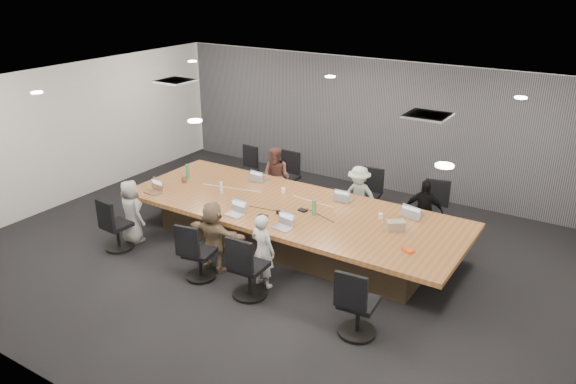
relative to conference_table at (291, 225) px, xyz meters
The scene contains 38 objects.
floor 0.64m from the conference_table, 90.00° to the right, with size 10.00×8.00×0.00m, color black.
ceiling 2.45m from the conference_table, 90.00° to the right, with size 10.00×8.00×0.00m, color white.
wall_back 3.64m from the conference_table, 90.00° to the left, with size 10.00×2.80×0.00m, color beige.
wall_front 4.61m from the conference_table, 90.00° to the right, with size 10.00×2.80×0.00m, color beige.
wall_left 5.12m from the conference_table, behind, with size 8.00×2.80×0.00m, color beige.
curtain 3.56m from the conference_table, 90.00° to the left, with size 9.80×0.04×2.80m, color #515159.
conference_table is the anchor object (origin of this frame).
chair_0 2.80m from the conference_table, 142.63° to the left, with size 0.49×0.49×0.72m, color black, non-canonical shape.
chair_1 2.08m from the conference_table, 125.09° to the left, with size 0.56×0.56×0.82m, color black, non-canonical shape.
chair_2 1.82m from the conference_table, 69.46° to the left, with size 0.54×0.54×0.79m, color black, non-canonical shape.
chair_3 2.54m from the conference_table, 42.04° to the left, with size 0.55×0.55×0.82m, color black, non-canonical shape.
chair_4 3.00m from the conference_table, 145.47° to the right, with size 0.51×0.51×0.75m, color black, non-canonical shape.
chair_5 1.81m from the conference_table, 109.90° to the right, with size 0.50×0.50×0.74m, color black, non-canonical shape.
chair_6 1.73m from the conference_table, 78.77° to the right, with size 0.56×0.56×0.82m, color black, non-canonical shape.
chair_7 2.71m from the conference_table, 38.93° to the right, with size 0.55×0.55×0.81m, color black, non-canonical shape.
person_1 1.82m from the conference_table, 131.50° to the left, with size 0.60×0.47×1.24m, color brown.
laptop_1 1.48m from the conference_table, 146.19° to the left, with size 0.30×0.20×0.02m, color #B2B2B7.
person_2 1.51m from the conference_table, 64.74° to the left, with size 0.77×0.44×1.19m, color #99AF9B.
laptop_2 1.08m from the conference_table, 51.47° to the left, with size 0.30×0.21×0.02m, color #B2B2B7.
person_3 2.33m from the conference_table, 35.60° to the left, with size 0.69×0.29×1.18m, color black.
laptop_3 2.08m from the conference_table, 22.99° to the left, with size 0.35×0.24×0.02m, color #B2B2B7.
person_4 2.82m from the conference_table, 151.35° to the right, with size 0.56×0.37×1.15m, color gray.
laptop_4 2.62m from the conference_table, 162.06° to the right, with size 0.30×0.21×0.02m, color #8C6647.
person_5 1.49m from the conference_table, 114.50° to the right, with size 1.08×0.35×1.17m, color brown.
laptop_5 1.07m from the conference_table, 127.57° to the right, with size 0.30×0.21×0.02m, color #B2B2B7.
person_6 1.40m from the conference_table, 75.96° to the right, with size 0.43×0.28×1.19m, color silver.
laptop_6 0.94m from the conference_table, 67.12° to the right, with size 0.30×0.21×0.02m, color #B2B2B7.
bottle_green_left 2.50m from the conference_table, behind, with size 0.08×0.08×0.28m, color #3F7B4C.
bottle_green_right 0.69m from the conference_table, ahead, with size 0.07×0.07×0.26m, color #3F7B4C.
bottle_clear 1.50m from the conference_table, behind, with size 0.06×0.06×0.21m, color silver.
cup_white_far 0.76m from the conference_table, 134.70° to the left, with size 0.08×0.08×0.10m, color white.
cup_white_near 1.59m from the conference_table, 14.24° to the left, with size 0.07×0.07×0.09m, color white.
mug_brown 2.39m from the conference_table, behind, with size 0.09×0.09×0.11m, color brown.
mic_left 0.72m from the conference_table, 106.62° to the right, with size 0.15×0.10×0.03m, color black.
mic_right 0.44m from the conference_table, ahead, with size 0.15×0.10×0.03m, color black.
stapler 0.50m from the conference_table, 86.60° to the right, with size 0.16×0.04×0.06m, color black.
canvas_bag 1.91m from the conference_table, ahead, with size 0.27×0.17×0.15m, color gray.
snack_packet 2.37m from the conference_table, 11.62° to the right, with size 0.17×0.11×0.04m, color #D44913.
Camera 1 is at (4.67, -7.00, 4.58)m, focal length 35.00 mm.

